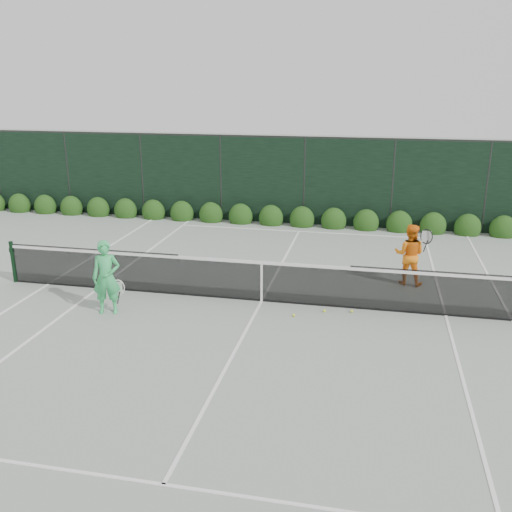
# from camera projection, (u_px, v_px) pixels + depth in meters

# --- Properties ---
(ground) EXTENTS (80.00, 80.00, 0.00)m
(ground) POSITION_uv_depth(u_px,v_px,m) (262.00, 301.00, 13.27)
(ground) COLOR gray
(ground) RESTS_ON ground
(tennis_net) EXTENTS (12.90, 0.10, 1.07)m
(tennis_net) POSITION_uv_depth(u_px,v_px,m) (261.00, 280.00, 13.12)
(tennis_net) COLOR black
(tennis_net) RESTS_ON ground
(player_woman) EXTENTS (0.69, 0.56, 1.65)m
(player_woman) POSITION_uv_depth(u_px,v_px,m) (106.00, 277.00, 12.40)
(player_woman) COLOR #37BC64
(player_woman) RESTS_ON ground
(player_man) EXTENTS (0.92, 0.70, 1.55)m
(player_man) POSITION_uv_depth(u_px,v_px,m) (409.00, 254.00, 14.16)
(player_man) COLOR orange
(player_man) RESTS_ON ground
(court_lines) EXTENTS (11.03, 23.83, 0.01)m
(court_lines) POSITION_uv_depth(u_px,v_px,m) (262.00, 301.00, 13.27)
(court_lines) COLOR white
(court_lines) RESTS_ON ground
(windscreen_fence) EXTENTS (32.00, 21.07, 3.06)m
(windscreen_fence) POSITION_uv_depth(u_px,v_px,m) (232.00, 279.00, 10.29)
(windscreen_fence) COLOR black
(windscreen_fence) RESTS_ON ground
(hedge_row) EXTENTS (31.66, 0.65, 0.94)m
(hedge_row) POSITION_uv_depth(u_px,v_px,m) (302.00, 220.00, 19.87)
(hedge_row) COLOR #17370F
(hedge_row) RESTS_ON ground
(tennis_balls) EXTENTS (1.30, 0.56, 0.07)m
(tennis_balls) POSITION_uv_depth(u_px,v_px,m) (323.00, 312.00, 12.56)
(tennis_balls) COLOR yellow
(tennis_balls) RESTS_ON ground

